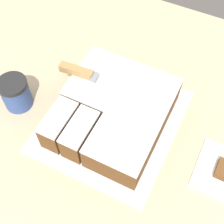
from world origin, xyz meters
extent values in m
plane|color=#4C4742|center=(0.00, 0.00, 0.00)|extent=(8.00, 8.00, 0.00)
cube|color=tan|center=(0.00, 0.00, 0.46)|extent=(1.40, 1.10, 0.91)
cube|color=silver|center=(0.05, -0.01, 0.91)|extent=(0.35, 0.38, 0.01)
cube|color=brown|center=(0.05, 0.06, 0.96)|extent=(0.28, 0.19, 0.08)
cube|color=white|center=(0.05, 0.06, 1.00)|extent=(0.28, 0.19, 0.01)
cube|color=brown|center=(0.12, -0.10, 0.96)|extent=(0.15, 0.12, 0.08)
cube|color=white|center=(0.12, -0.10, 1.00)|extent=(0.15, 0.12, 0.01)
cube|color=brown|center=(-0.05, -0.10, 0.96)|extent=(0.06, 0.12, 0.08)
cube|color=white|center=(-0.05, -0.10, 1.00)|extent=(0.06, 0.12, 0.01)
cube|color=brown|center=(0.01, -0.10, 0.96)|extent=(0.06, 0.12, 0.08)
cube|color=white|center=(0.01, -0.10, 1.00)|extent=(0.06, 0.12, 0.01)
cube|color=silver|center=(0.07, 0.05, 1.00)|extent=(0.20, 0.04, 0.00)
cube|color=slate|center=(-0.02, 0.04, 1.01)|extent=(0.02, 0.03, 0.02)
cube|color=olive|center=(-0.08, 0.04, 1.01)|extent=(0.10, 0.03, 0.02)
cylinder|color=#334C8C|center=(-0.22, -0.07, 0.95)|extent=(0.08, 0.08, 0.08)
cylinder|color=black|center=(-0.22, -0.07, 1.00)|extent=(0.08, 0.08, 0.01)
camera|label=1|loc=(0.25, -0.41, 1.65)|focal=50.00mm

